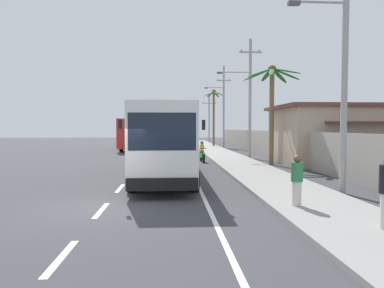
{
  "coord_description": "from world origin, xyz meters",
  "views": [
    {
      "loc": [
        2.16,
        -11.16,
        2.54
      ],
      "look_at": [
        3.21,
        6.87,
        1.7
      ],
      "focal_mm": 33.0,
      "sensor_mm": 36.0,
      "label": 1
    }
  ],
  "objects": [
    {
      "name": "boundary_wall",
      "position": [
        10.6,
        14.0,
        1.14
      ],
      "size": [
        0.24,
        60.0,
        2.27
      ],
      "primitive_type": "cube",
      "color": "#9E998E",
      "rests_on": "ground"
    },
    {
      "name": "motorcycle_beside_bus",
      "position": [
        4.42,
        14.78,
        0.64
      ],
      "size": [
        0.56,
        1.96,
        1.55
      ],
      "color": "black",
      "rests_on": "ground"
    },
    {
      "name": "lane_markings",
      "position": [
        2.09,
        14.43,
        0.0
      ],
      "size": [
        3.47,
        71.0,
        0.01
      ],
      "color": "white",
      "rests_on": "ground"
    },
    {
      "name": "sidewalk_kerb",
      "position": [
        6.8,
        10.0,
        0.07
      ],
      "size": [
        3.2,
        90.0,
        0.14
      ],
      "primitive_type": "cube",
      "color": "gray",
      "rests_on": "ground"
    },
    {
      "name": "utility_pole_mid",
      "position": [
        8.56,
        17.81,
        5.21
      ],
      "size": [
        3.71,
        0.24,
        9.81
      ],
      "color": "#9E9E99",
      "rests_on": "ground"
    },
    {
      "name": "coach_bus_foreground",
      "position": [
        1.84,
        6.89,
        1.96
      ],
      "size": [
        3.02,
        11.95,
        3.77
      ],
      "color": "white",
      "rests_on": "ground"
    },
    {
      "name": "utility_pole_nearest",
      "position": [
        8.66,
        1.97,
        5.45
      ],
      "size": [
        3.4,
        0.24,
        10.3
      ],
      "color": "#9E9E99",
      "rests_on": "ground"
    },
    {
      "name": "coach_bus_far_lane",
      "position": [
        -1.81,
        30.26,
        1.95
      ],
      "size": [
        3.35,
        12.2,
        3.74
      ],
      "color": "red",
      "rests_on": "ground"
    },
    {
      "name": "utility_pole_far",
      "position": [
        8.73,
        33.65,
        5.44
      ],
      "size": [
        3.39,
        0.24,
        10.35
      ],
      "color": "#9E9E99",
      "rests_on": "ground"
    },
    {
      "name": "roadside_building",
      "position": [
        15.36,
        12.91,
        2.05
      ],
      "size": [
        11.86,
        7.3,
        4.07
      ],
      "color": "tan",
      "rests_on": "ground"
    },
    {
      "name": "palm_second",
      "position": [
        7.74,
        35.38,
        5.28
      ],
      "size": [
        2.72,
        2.49,
        7.6
      ],
      "color": "brown",
      "rests_on": "ground"
    },
    {
      "name": "ground_plane",
      "position": [
        0.0,
        0.0,
        0.0
      ],
      "size": [
        160.0,
        160.0,
        0.0
      ],
      "primitive_type": "plane",
      "color": "#3A3A3F"
    },
    {
      "name": "palm_nearest",
      "position": [
        9.0,
        12.59,
        4.92
      ],
      "size": [
        3.96,
        4.02,
        6.78
      ],
      "color": "brown",
      "rests_on": "ground"
    },
    {
      "name": "pedestrian_midwalk",
      "position": [
        6.0,
        -0.61,
        0.95
      ],
      "size": [
        0.36,
        0.36,
        1.56
      ],
      "rotation": [
        0.0,
        0.0,
        2.17
      ],
      "color": "beige",
      "rests_on": "sidewalk_kerb"
    },
    {
      "name": "utility_pole_distant",
      "position": [
        8.65,
        49.49,
        4.23
      ],
      "size": [
        2.51,
        0.24,
        8.05
      ],
      "color": "#9E9E99",
      "rests_on": "ground"
    }
  ]
}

